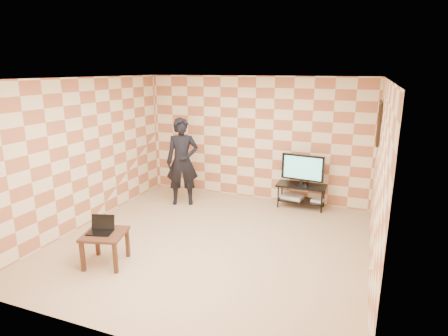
# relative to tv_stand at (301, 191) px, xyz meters

# --- Properties ---
(floor) EXTENTS (5.00, 5.00, 0.00)m
(floor) POSITION_rel_tv_stand_xyz_m (-1.12, -2.20, -0.37)
(floor) COLOR tan
(floor) RESTS_ON ground
(wall_back) EXTENTS (5.00, 0.02, 2.70)m
(wall_back) POSITION_rel_tv_stand_xyz_m (-1.12, 0.30, 0.98)
(wall_back) COLOR beige
(wall_back) RESTS_ON ground
(wall_front) EXTENTS (5.00, 0.02, 2.70)m
(wall_front) POSITION_rel_tv_stand_xyz_m (-1.12, -4.70, 0.98)
(wall_front) COLOR beige
(wall_front) RESTS_ON ground
(wall_left) EXTENTS (0.02, 5.00, 2.70)m
(wall_left) POSITION_rel_tv_stand_xyz_m (-3.62, -2.20, 0.98)
(wall_left) COLOR beige
(wall_left) RESTS_ON ground
(wall_right) EXTENTS (0.02, 5.00, 2.70)m
(wall_right) POSITION_rel_tv_stand_xyz_m (1.38, -2.20, 0.98)
(wall_right) COLOR beige
(wall_right) RESTS_ON ground
(ceiling) EXTENTS (5.00, 5.00, 0.02)m
(ceiling) POSITION_rel_tv_stand_xyz_m (-1.12, -2.20, 2.33)
(ceiling) COLOR white
(ceiling) RESTS_ON wall_back
(wall_art) EXTENTS (0.04, 0.72, 0.72)m
(wall_art) POSITION_rel_tv_stand_xyz_m (1.35, -0.65, 1.58)
(wall_art) COLOR black
(wall_art) RESTS_ON wall_right
(tv_stand) EXTENTS (1.02, 0.46, 0.50)m
(tv_stand) POSITION_rel_tv_stand_xyz_m (0.00, 0.00, 0.00)
(tv_stand) COLOR black
(tv_stand) RESTS_ON floor
(tv) EXTENTS (0.88, 0.19, 0.64)m
(tv) POSITION_rel_tv_stand_xyz_m (0.00, -0.00, 0.49)
(tv) COLOR black
(tv) RESTS_ON tv_stand
(dvd_player) EXTENTS (0.48, 0.37, 0.07)m
(dvd_player) POSITION_rel_tv_stand_xyz_m (-0.18, 0.01, -0.16)
(dvd_player) COLOR silver
(dvd_player) RESTS_ON tv_stand
(game_console) EXTENTS (0.26, 0.20, 0.05)m
(game_console) POSITION_rel_tv_stand_xyz_m (0.34, -0.01, -0.17)
(game_console) COLOR silver
(game_console) RESTS_ON tv_stand
(side_table) EXTENTS (0.71, 0.71, 0.50)m
(side_table) POSITION_rel_tv_stand_xyz_m (-2.31, -3.43, 0.05)
(side_table) COLOR #392619
(side_table) RESTS_ON floor
(laptop) EXTENTS (0.41, 0.36, 0.24)m
(laptop) POSITION_rel_tv_stand_xyz_m (-2.38, -3.41, 0.19)
(laptop) COLOR black
(laptop) RESTS_ON side_table
(person) EXTENTS (0.80, 0.68, 1.86)m
(person) POSITION_rel_tv_stand_xyz_m (-2.43, -0.67, 0.57)
(person) COLOR black
(person) RESTS_ON floor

